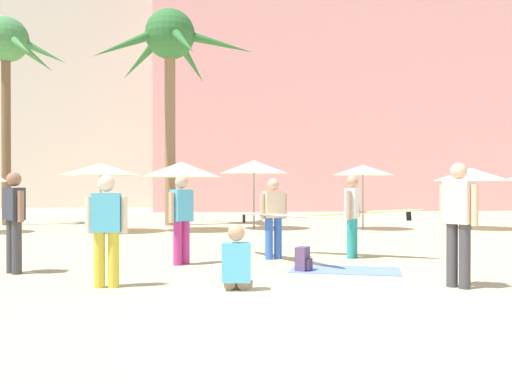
% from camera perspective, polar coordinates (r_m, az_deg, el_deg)
% --- Properties ---
extents(ground, '(120.00, 120.00, 0.00)m').
position_cam_1_polar(ground, '(6.39, 11.33, -12.57)').
color(ground, '#C6B28C').
extents(hotel_pink, '(25.04, 8.12, 17.40)m').
position_cam_1_polar(hotel_pink, '(38.56, 9.23, 11.30)').
color(hotel_pink, pink).
rests_on(hotel_pink, ground).
extents(palm_tree_far_left, '(4.66, 4.07, 7.96)m').
position_cam_1_polar(palm_tree_far_left, '(23.88, -24.27, 12.98)').
color(palm_tree_far_left, brown).
rests_on(palm_tree_far_left, ground).
extents(palm_tree_left, '(6.02, 5.68, 8.24)m').
position_cam_1_polar(palm_tree_left, '(22.08, -8.77, 14.30)').
color(palm_tree_left, '#896B4C').
rests_on(palm_tree_left, ground).
extents(cafe_umbrella_0, '(2.59, 2.59, 2.23)m').
position_cam_1_polar(cafe_umbrella_0, '(18.65, -15.66, 2.26)').
color(cafe_umbrella_0, gray).
rests_on(cafe_umbrella_0, ground).
extents(cafe_umbrella_2, '(2.69, 2.69, 2.30)m').
position_cam_1_polar(cafe_umbrella_2, '(18.71, -7.66, 2.30)').
color(cafe_umbrella_2, gray).
rests_on(cafe_umbrella_2, ground).
extents(cafe_umbrella_3, '(2.56, 2.56, 2.12)m').
position_cam_1_polar(cafe_umbrella_3, '(20.67, 21.19, 1.69)').
color(cafe_umbrella_3, gray).
rests_on(cafe_umbrella_3, ground).
extents(cafe_umbrella_4, '(2.09, 2.09, 2.23)m').
position_cam_1_polar(cafe_umbrella_4, '(19.45, 10.91, 2.22)').
color(cafe_umbrella_4, gray).
rests_on(cafe_umbrella_4, ground).
extents(cafe_umbrella_6, '(2.36, 2.36, 2.39)m').
position_cam_1_polar(cafe_umbrella_6, '(19.32, -0.21, 2.58)').
color(cafe_umbrella_6, gray).
rests_on(cafe_umbrella_6, ground).
extents(beach_towel, '(2.10, 1.55, 0.01)m').
position_cam_1_polar(beach_towel, '(9.87, 9.16, -7.90)').
color(beach_towel, '#6684E0').
rests_on(beach_towel, ground).
extents(backpack, '(0.34, 0.35, 0.42)m').
position_cam_1_polar(backpack, '(9.66, 4.85, -6.91)').
color(backpack, '#594368').
rests_on(backpack, ground).
extents(person_mid_left, '(1.65, 3.03, 1.63)m').
position_cam_1_polar(person_mid_left, '(11.05, 1.89, -2.38)').
color(person_mid_left, blue).
rests_on(person_mid_left, ground).
extents(person_near_right, '(2.86, 1.88, 1.69)m').
position_cam_1_polar(person_near_right, '(11.65, 9.68, -2.15)').
color(person_near_right, teal).
rests_on(person_near_right, ground).
extents(person_mid_right, '(0.50, 0.49, 1.66)m').
position_cam_1_polar(person_mid_right, '(10.48, -7.65, -2.45)').
color(person_mid_right, '#B7337F').
rests_on(person_mid_right, ground).
extents(person_mid_center, '(0.49, 0.99, 0.93)m').
position_cam_1_polar(person_mid_center, '(8.01, -1.97, -7.59)').
color(person_mid_center, tan).
rests_on(person_mid_center, ground).
extents(person_near_left, '(0.60, 0.24, 1.62)m').
position_cam_1_polar(person_near_left, '(8.29, -15.09, -3.40)').
color(person_near_left, gold).
rests_on(person_near_left, ground).
extents(person_far_right, '(0.41, 0.56, 1.80)m').
position_cam_1_polar(person_far_right, '(8.49, 20.05, -2.62)').
color(person_far_right, '#3D3D42').
rests_on(person_far_right, ground).
extents(person_far_left, '(0.48, 0.51, 1.70)m').
position_cam_1_polar(person_far_left, '(10.15, -23.58, -2.45)').
color(person_far_left, '#3D3D42').
rests_on(person_far_left, ground).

